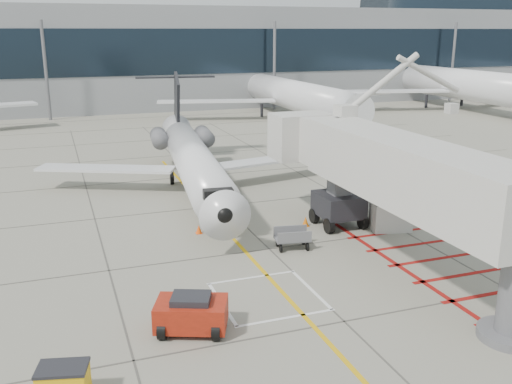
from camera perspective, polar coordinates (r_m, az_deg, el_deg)
name	(u,v)px	position (r m, az deg, el deg)	size (l,w,h in m)	color
ground_plane	(301,280)	(25.86, 4.56, -8.78)	(260.00, 260.00, 0.00)	gray
regional_jet	(198,147)	(36.56, -5.86, 4.51)	(21.89, 27.60, 7.23)	white
jet_bridge	(407,185)	(26.68, 14.90, 0.67)	(9.51, 20.07, 8.03)	silver
pushback_tug	(191,312)	(21.57, -6.48, -11.87)	(2.60, 1.63, 1.52)	#A4210F
baggage_cart	(292,238)	(29.20, 3.65, -4.63)	(1.75, 1.11, 1.11)	slate
ground_power_unit	(391,216)	(32.54, 13.33, -2.33)	(2.13, 1.24, 1.69)	beige
cone_nose	(199,229)	(31.51, -5.74, -3.73)	(0.35, 0.35, 0.48)	#FF510D
cone_side	(306,221)	(32.62, 4.98, -2.95)	(0.40, 0.40, 0.56)	#DB640B
terminal_building	(179,55)	(93.56, -7.74, 13.41)	(180.00, 28.00, 14.00)	gray
terminal_glass_band	(201,52)	(79.86, -5.55, 13.80)	(180.00, 0.10, 6.00)	black
terminal_dome	(489,13)	(121.38, 22.29, 16.26)	(40.00, 28.00, 28.00)	black
bg_aircraft_c	(287,75)	(73.29, 3.12, 11.65)	(32.52, 36.14, 10.84)	silver
bg_aircraft_d	(457,64)	(86.61, 19.47, 11.99)	(37.45, 41.61, 12.48)	silver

